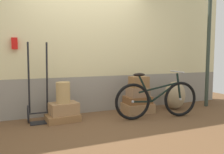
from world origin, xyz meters
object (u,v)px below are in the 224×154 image
object	(u,v)px
suitcase_3	(138,100)
luggage_trolley	(39,104)
suitcase_4	(138,92)
suitcase_0	(63,118)
burlap_sack	(175,95)
bicycle	(157,99)
suitcase_1	(64,108)
suitcase_5	(139,82)
wicker_basket	(63,92)
suitcase_2	(138,108)

from	to	relation	value
suitcase_3	luggage_trolley	bearing A→B (deg)	179.38
suitcase_4	suitcase_3	bearing A→B (deg)	71.02
suitcase_0	luggage_trolley	distance (m)	0.48
burlap_sack	bicycle	world-z (taller)	bicycle
suitcase_4	bicycle	distance (m)	0.52
suitcase_4	burlap_sack	world-z (taller)	burlap_sack
suitcase_1	burlap_sack	xyz separation A→B (m)	(2.39, -0.05, 0.08)
suitcase_1	luggage_trolley	distance (m)	0.43
suitcase_0	suitcase_5	size ratio (longest dim) A/B	1.64
suitcase_3	luggage_trolley	size ratio (longest dim) A/B	0.37
suitcase_1	suitcase_4	bearing A→B (deg)	-6.63
suitcase_0	luggage_trolley	bearing A→B (deg)	157.85
suitcase_0	burlap_sack	distance (m)	2.42
suitcase_5	luggage_trolley	size ratio (longest dim) A/B	0.25
wicker_basket	bicycle	distance (m)	1.70
suitcase_1	suitcase_2	bearing A→B (deg)	-5.91
suitcase_4	wicker_basket	bearing A→B (deg)	179.51
suitcase_4	suitcase_2	bearing A→B (deg)	61.01
wicker_basket	burlap_sack	distance (m)	2.40
suitcase_4	wicker_basket	world-z (taller)	wicker_basket
suitcase_4	burlap_sack	xyz separation A→B (m)	(0.89, -0.04, -0.13)
wicker_basket	luggage_trolley	size ratio (longest dim) A/B	0.27
suitcase_2	burlap_sack	world-z (taller)	burlap_sack
suitcase_0	suitcase_1	xyz separation A→B (m)	(0.03, 0.02, 0.16)
burlap_sack	suitcase_5	bearing A→B (deg)	178.83
luggage_trolley	suitcase_5	bearing A→B (deg)	-4.04
suitcase_4	luggage_trolley	distance (m)	1.91
suitcase_2	suitcase_5	xyz separation A→B (m)	(-0.00, -0.04, 0.54)
suitcase_0	wicker_basket	world-z (taller)	wicker_basket
suitcase_5	bicycle	xyz separation A→B (m)	(0.11, -0.47, -0.28)
suitcase_3	burlap_sack	bearing A→B (deg)	-1.59
wicker_basket	burlap_sack	bearing A→B (deg)	-0.92
suitcase_5	bicycle	size ratio (longest dim) A/B	0.21
wicker_basket	luggage_trolley	bearing A→B (deg)	164.12
suitcase_2	suitcase_4	bearing A→B (deg)	-116.81
suitcase_2	burlap_sack	bearing A→B (deg)	-2.40
suitcase_0	suitcase_4	xyz separation A→B (m)	(1.52, 0.01, 0.37)
suitcase_4	burlap_sack	size ratio (longest dim) A/B	0.66
bicycle	suitcase_4	bearing A→B (deg)	103.70
suitcase_1	suitcase_2	distance (m)	1.51
suitcase_1	wicker_basket	size ratio (longest dim) A/B	1.30
suitcase_1	suitcase_4	size ratio (longest dim) A/B	1.23
suitcase_0	suitcase_1	world-z (taller)	suitcase_1
suitcase_3	luggage_trolley	world-z (taller)	luggage_trolley
luggage_trolley	burlap_sack	size ratio (longest dim) A/B	2.31
suitcase_1	burlap_sack	size ratio (longest dim) A/B	0.81
suitcase_2	wicker_basket	bearing A→B (deg)	-177.59
suitcase_1	suitcase_2	size ratio (longest dim) A/B	0.83
burlap_sack	suitcase_0	bearing A→B (deg)	179.33
suitcase_5	suitcase_0	bearing A→B (deg)	-178.76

